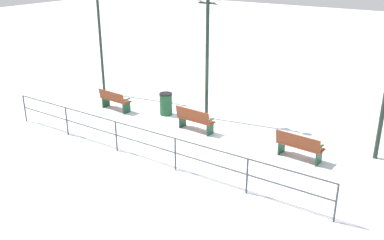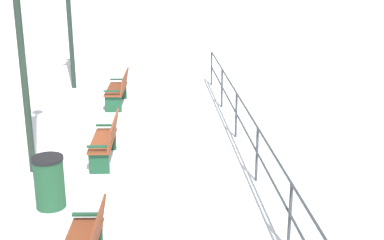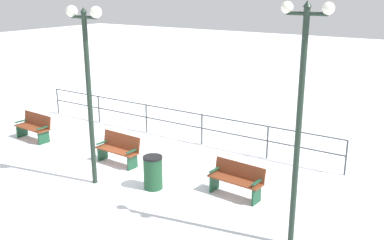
{
  "view_description": "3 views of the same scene",
  "coord_description": "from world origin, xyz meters",
  "px_view_note": "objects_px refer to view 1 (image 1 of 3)",
  "views": [
    {
      "loc": [
        -12.19,
        -8.19,
        6.2
      ],
      "look_at": [
        -1.08,
        -0.65,
        0.96
      ],
      "focal_mm": 40.57,
      "sensor_mm": 36.0,
      "label": 1
    },
    {
      "loc": [
        -0.83,
        10.36,
        4.26
      ],
      "look_at": [
        -1.69,
        -0.08,
        0.81
      ],
      "focal_mm": 50.48,
      "sensor_mm": 36.0,
      "label": 2
    },
    {
      "loc": [
        9.44,
        8.77,
        5.16
      ],
      "look_at": [
        -2.15,
        1.22,
        1.03
      ],
      "focal_mm": 41.62,
      "sensor_mm": 36.0,
      "label": 3
    }
  ],
  "objects_px": {
    "bench_second": "(195,119)",
    "lamppost_far": "(99,25)",
    "lamppost_middle": "(207,35)",
    "bench_third": "(114,100)",
    "trash_bin": "(166,104)",
    "bench_nearest": "(299,146)"
  },
  "relations": [
    {
      "from": "bench_third",
      "to": "trash_bin",
      "type": "relative_size",
      "value": 1.65
    },
    {
      "from": "lamppost_middle",
      "to": "lamppost_far",
      "type": "xyz_separation_m",
      "value": [
        0.0,
        5.64,
        -0.13
      ]
    },
    {
      "from": "lamppost_middle",
      "to": "lamppost_far",
      "type": "bearing_deg",
      "value": 90.0
    },
    {
      "from": "bench_nearest",
      "to": "bench_third",
      "type": "distance_m",
      "value": 8.03
    },
    {
      "from": "trash_bin",
      "to": "bench_second",
      "type": "bearing_deg",
      "value": -112.73
    },
    {
      "from": "bench_third",
      "to": "lamppost_far",
      "type": "bearing_deg",
      "value": 59.19
    },
    {
      "from": "lamppost_far",
      "to": "lamppost_middle",
      "type": "bearing_deg",
      "value": -90.0
    },
    {
      "from": "bench_second",
      "to": "lamppost_middle",
      "type": "height_order",
      "value": "lamppost_middle"
    },
    {
      "from": "bench_nearest",
      "to": "lamppost_middle",
      "type": "height_order",
      "value": "lamppost_middle"
    },
    {
      "from": "bench_second",
      "to": "lamppost_middle",
      "type": "bearing_deg",
      "value": 18.43
    },
    {
      "from": "lamppost_middle",
      "to": "trash_bin",
      "type": "distance_m",
      "value": 3.29
    },
    {
      "from": "bench_third",
      "to": "lamppost_middle",
      "type": "bearing_deg",
      "value": -64.64
    },
    {
      "from": "lamppost_far",
      "to": "trash_bin",
      "type": "xyz_separation_m",
      "value": [
        -0.6,
        -4.08,
        -2.7
      ]
    },
    {
      "from": "bench_third",
      "to": "lamppost_middle",
      "type": "relative_size",
      "value": 0.32
    },
    {
      "from": "bench_second",
      "to": "lamppost_far",
      "type": "height_order",
      "value": "lamppost_far"
    },
    {
      "from": "bench_second",
      "to": "trash_bin",
      "type": "distance_m",
      "value": 2.12
    },
    {
      "from": "lamppost_middle",
      "to": "lamppost_far",
      "type": "height_order",
      "value": "lamppost_far"
    },
    {
      "from": "bench_second",
      "to": "lamppost_middle",
      "type": "relative_size",
      "value": 0.31
    },
    {
      "from": "bench_second",
      "to": "lamppost_far",
      "type": "distance_m",
      "value": 6.75
    },
    {
      "from": "bench_third",
      "to": "bench_second",
      "type": "bearing_deg",
      "value": -86.03
    },
    {
      "from": "trash_bin",
      "to": "lamppost_middle",
      "type": "bearing_deg",
      "value": -68.88
    },
    {
      "from": "lamppost_far",
      "to": "trash_bin",
      "type": "height_order",
      "value": "lamppost_far"
    }
  ]
}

